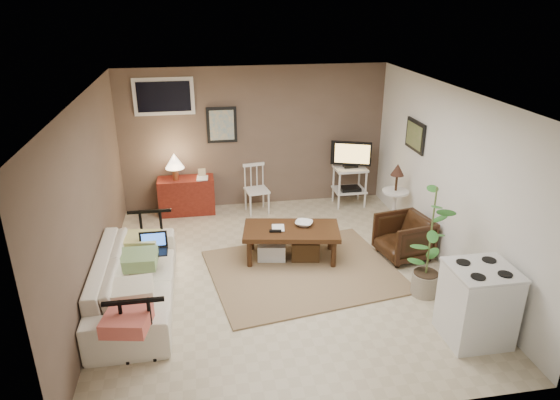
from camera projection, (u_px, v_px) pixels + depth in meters
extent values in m
plane|color=#C1B293|center=(279.00, 274.00, 6.66)|extent=(5.00, 5.00, 0.00)
cube|color=black|center=(222.00, 125.00, 8.28)|extent=(0.50, 0.03, 0.60)
cube|color=black|center=(415.00, 136.00, 7.38)|extent=(0.03, 0.60, 0.45)
cube|color=silver|center=(164.00, 97.00, 7.95)|extent=(0.96, 0.03, 0.60)
cube|color=#88724F|center=(303.00, 271.00, 6.71)|extent=(2.68, 2.28, 0.02)
cube|color=#3D1E10|center=(291.00, 231.00, 6.88)|extent=(1.41, 0.90, 0.07)
cylinder|color=#3D1E10|center=(249.00, 254.00, 6.74)|extent=(0.07, 0.07, 0.42)
cylinder|color=#3D1E10|center=(334.00, 254.00, 6.73)|extent=(0.07, 0.07, 0.42)
cylinder|color=#3D1E10|center=(252.00, 237.00, 7.20)|extent=(0.07, 0.07, 0.42)
cylinder|color=#3D1E10|center=(330.00, 238.00, 7.19)|extent=(0.07, 0.07, 0.42)
cube|color=black|center=(275.00, 231.00, 6.76)|extent=(0.17, 0.08, 0.02)
cube|color=#4D361B|center=(305.00, 249.00, 6.98)|extent=(0.43, 0.39, 0.28)
cube|color=silver|center=(272.00, 250.00, 7.00)|extent=(0.43, 0.39, 0.24)
imported|color=white|center=(134.00, 272.00, 5.86)|extent=(0.65, 2.23, 0.87)
cube|color=black|center=(154.00, 252.00, 6.16)|extent=(0.34, 0.24, 0.02)
cube|color=black|center=(153.00, 239.00, 6.23)|extent=(0.34, 0.02, 0.21)
cube|color=blue|center=(153.00, 240.00, 6.22)|extent=(0.29, 0.00, 0.17)
cube|color=maroon|center=(187.00, 196.00, 8.43)|extent=(0.93, 0.41, 0.62)
cylinder|color=#A76940|center=(175.00, 174.00, 8.21)|extent=(0.10, 0.10, 0.21)
cone|color=beige|center=(174.00, 161.00, 8.12)|extent=(0.31, 0.31, 0.25)
cube|color=tan|center=(202.00, 173.00, 8.34)|extent=(0.12, 0.02, 0.15)
cube|color=silver|center=(257.00, 190.00, 8.43)|extent=(0.42, 0.42, 0.04)
cylinder|color=silver|center=(251.00, 206.00, 8.32)|extent=(0.03, 0.03, 0.37)
cylinder|color=silver|center=(269.00, 204.00, 8.41)|extent=(0.03, 0.03, 0.37)
cylinder|color=silver|center=(246.00, 199.00, 8.60)|extent=(0.03, 0.03, 0.37)
cylinder|color=silver|center=(263.00, 197.00, 8.69)|extent=(0.03, 0.03, 0.37)
cube|color=silver|center=(254.00, 165.00, 8.42)|extent=(0.37, 0.09, 0.05)
cube|color=silver|center=(350.00, 169.00, 8.62)|extent=(0.54, 0.44, 0.04)
cube|color=silver|center=(349.00, 190.00, 8.77)|extent=(0.54, 0.44, 0.03)
cylinder|color=silver|center=(339.00, 191.00, 8.54)|extent=(0.04, 0.04, 0.69)
cylinder|color=silver|center=(366.00, 189.00, 8.61)|extent=(0.04, 0.04, 0.69)
cylinder|color=silver|center=(333.00, 183.00, 8.88)|extent=(0.04, 0.04, 0.69)
cylinder|color=silver|center=(359.00, 182.00, 8.95)|extent=(0.04, 0.04, 0.69)
cube|color=black|center=(350.00, 166.00, 8.60)|extent=(0.25, 0.14, 0.03)
cube|color=black|center=(351.00, 153.00, 8.52)|extent=(0.66, 0.28, 0.41)
cube|color=tan|center=(351.00, 153.00, 8.52)|extent=(0.56, 0.21, 0.33)
cube|color=black|center=(350.00, 190.00, 8.72)|extent=(0.34, 0.25, 0.10)
cylinder|color=silver|center=(392.00, 228.00, 7.92)|extent=(0.29, 0.29, 0.03)
cylinder|color=silver|center=(394.00, 210.00, 7.80)|extent=(0.06, 0.06, 0.61)
cylinder|color=silver|center=(396.00, 192.00, 7.68)|extent=(0.41, 0.41, 0.03)
cylinder|color=black|center=(396.00, 182.00, 7.63)|extent=(0.04, 0.04, 0.27)
cone|color=#371E16|center=(398.00, 170.00, 7.55)|extent=(0.20, 0.20, 0.18)
imported|color=black|center=(404.00, 235.00, 6.98)|extent=(0.71, 0.75, 0.67)
cylinder|color=gray|center=(425.00, 284.00, 6.16)|extent=(0.33, 0.33, 0.29)
cylinder|color=#4C602D|center=(431.00, 232.00, 5.89)|extent=(0.02, 0.02, 1.13)
cube|color=silver|center=(477.00, 305.00, 5.27)|extent=(0.64, 0.60, 0.83)
cube|color=silver|center=(484.00, 270.00, 5.11)|extent=(0.66, 0.62, 0.03)
cylinder|color=black|center=(478.00, 277.00, 4.95)|extent=(0.15, 0.15, 0.01)
cylinder|color=black|center=(505.00, 274.00, 4.99)|extent=(0.15, 0.15, 0.01)
cylinder|color=black|center=(463.00, 262.00, 5.21)|extent=(0.15, 0.15, 0.01)
cylinder|color=black|center=(489.00, 260.00, 5.26)|extent=(0.15, 0.15, 0.01)
imported|color=#3D1E10|center=(304.00, 217.00, 6.91)|extent=(0.24, 0.15, 0.24)
imported|color=#3D1E10|center=(272.00, 221.00, 6.82)|extent=(0.17, 0.04, 0.23)
imported|color=#3D1E10|center=(196.00, 172.00, 8.23)|extent=(0.19, 0.04, 0.25)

